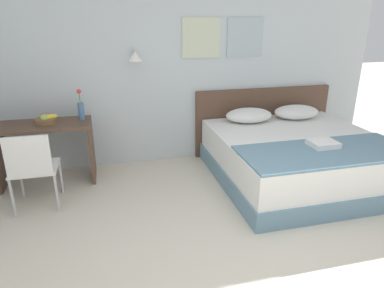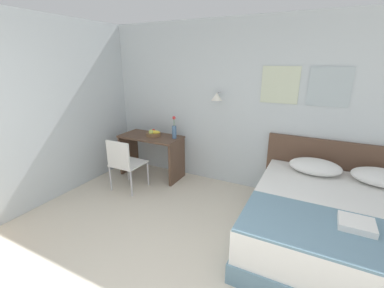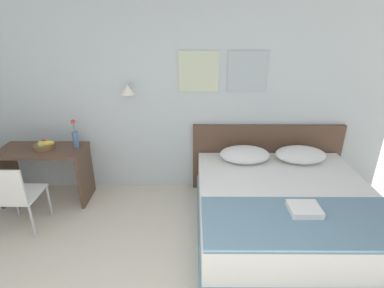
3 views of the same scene
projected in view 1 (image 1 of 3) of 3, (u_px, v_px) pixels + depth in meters
The scene contains 11 objects.
wall_back at pixel (176, 67), 4.64m from camera, with size 5.92×0.31×2.65m.
bed at pixel (297, 158), 4.31m from camera, with size 1.98×2.00×0.58m.
headboard at pixel (263, 120), 5.18m from camera, with size 2.10×0.06×0.98m.
pillow_left at pixel (249, 115), 4.76m from camera, with size 0.66×0.46×0.19m.
pillow_right at pixel (296, 112), 4.92m from camera, with size 0.66×0.46×0.19m.
throw_blanket at pixel (328, 152), 3.68m from camera, with size 1.92×0.80×0.02m.
folded_towel_near_foot at pixel (323, 144), 3.80m from camera, with size 0.30×0.26×0.06m.
desk at pixel (46, 142), 4.18m from camera, with size 1.10×0.55×0.76m.
desk_chair at pixel (32, 165), 3.55m from camera, with size 0.47×0.47×0.87m.
fruit_bowl at pixel (46, 119), 4.12m from camera, with size 0.28×0.26×0.12m.
flower_vase at pixel (81, 109), 4.21m from camera, with size 0.07×0.07×0.39m.
Camera 1 is at (-0.93, -1.75, 1.95)m, focal length 32.00 mm.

